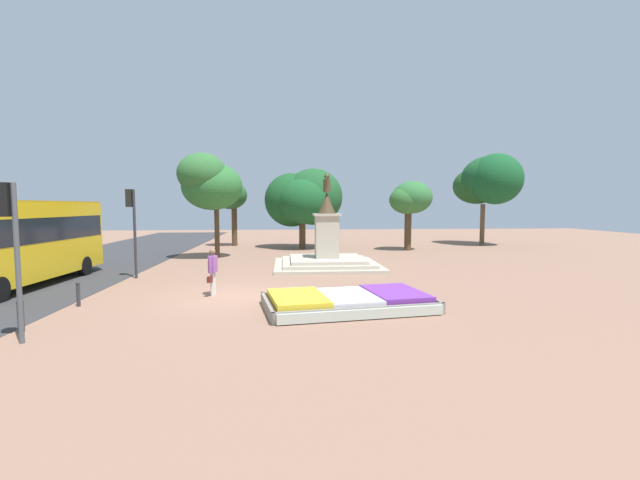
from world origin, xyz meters
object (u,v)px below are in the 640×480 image
(city_bus, at_px, (13,238))
(statue_monument, at_px, (327,252))
(traffic_light_mid_block, at_px, (132,217))
(flower_planter, at_px, (348,302))
(pedestrian_with_handbag, at_px, (213,269))
(traffic_light_near_crossing, at_px, (11,232))
(kerb_bollard_mid_a, at_px, (78,293))
(kerb_bollard_south, at_px, (21,315))

(city_bus, bearing_deg, statue_monument, 21.16)
(city_bus, bearing_deg, traffic_light_mid_block, 27.53)
(flower_planter, relative_size, pedestrian_with_handbag, 3.29)
(statue_monument, xyz_separation_m, traffic_light_near_crossing, (-8.73, -12.40, 1.92))
(traffic_light_near_crossing, relative_size, kerb_bollard_mid_a, 4.63)
(flower_planter, bearing_deg, kerb_bollard_mid_a, 173.23)
(traffic_light_near_crossing, bearing_deg, traffic_light_mid_block, 92.76)
(statue_monument, relative_size, kerb_bollard_south, 6.52)
(traffic_light_mid_block, height_order, pedestrian_with_handbag, traffic_light_mid_block)
(flower_planter, height_order, statue_monument, statue_monument)
(city_bus, relative_size, kerb_bollard_mid_a, 11.82)
(pedestrian_with_handbag, bearing_deg, kerb_bollard_south, -135.28)
(statue_monument, distance_m, kerb_bollard_south, 14.66)
(pedestrian_with_handbag, bearing_deg, flower_planter, -27.43)
(city_bus, bearing_deg, kerb_bollard_south, -58.35)
(statue_monument, xyz_separation_m, traffic_light_mid_block, (-9.18, -3.03, 2.05))
(traffic_light_near_crossing, height_order, traffic_light_mid_block, traffic_light_mid_block)
(statue_monument, relative_size, pedestrian_with_handbag, 3.26)
(statue_monument, distance_m, traffic_light_near_crossing, 15.28)
(flower_planter, xyz_separation_m, kerb_bollard_south, (-8.96, -1.81, 0.23))
(statue_monument, xyz_separation_m, city_bus, (-13.11, -5.08, 1.24))
(kerb_bollard_south, height_order, kerb_bollard_mid_a, kerb_bollard_south)
(traffic_light_near_crossing, bearing_deg, city_bus, 120.92)
(kerb_bollard_mid_a, bearing_deg, pedestrian_with_handbag, 18.43)
(city_bus, height_order, kerb_bollard_mid_a, city_bus)
(traffic_light_near_crossing, bearing_deg, flower_planter, 18.35)
(pedestrian_with_handbag, bearing_deg, statue_monument, 55.43)
(traffic_light_near_crossing, xyz_separation_m, traffic_light_mid_block, (-0.45, 9.38, 0.13))
(traffic_light_mid_block, bearing_deg, city_bus, -152.47)
(statue_monument, bearing_deg, kerb_bollard_south, -128.95)
(flower_planter, distance_m, city_bus, 13.75)
(flower_planter, relative_size, traffic_light_near_crossing, 1.48)
(flower_planter, relative_size, kerb_bollard_south, 6.58)
(traffic_light_mid_block, height_order, city_bus, traffic_light_mid_block)
(pedestrian_with_handbag, distance_m, kerb_bollard_mid_a, 4.40)
(flower_planter, distance_m, kerb_bollard_south, 9.15)
(flower_planter, distance_m, statue_monument, 9.61)
(kerb_bollard_south, distance_m, kerb_bollard_mid_a, 2.86)
(traffic_light_mid_block, xyz_separation_m, pedestrian_with_handbag, (4.24, -4.14, -1.84))
(flower_planter, height_order, traffic_light_near_crossing, traffic_light_near_crossing)
(traffic_light_mid_block, bearing_deg, kerb_bollard_south, -90.25)
(flower_planter, height_order, kerb_bollard_mid_a, kerb_bollard_mid_a)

